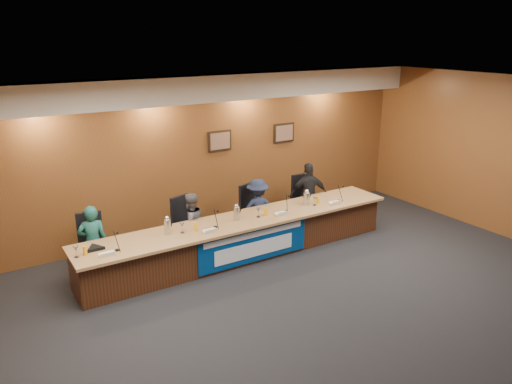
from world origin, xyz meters
TOP-DOWN VIEW (x-y plane):
  - floor at (0.00, 0.00)m, footprint 10.00×10.00m
  - ceiling at (0.00, 0.00)m, footprint 10.00×8.00m
  - wall_back at (0.00, 4.00)m, footprint 10.00×0.04m
  - soffit at (0.00, 3.75)m, footprint 10.00×0.50m
  - dais_body at (0.00, 2.40)m, footprint 6.00×0.80m
  - dais_top at (0.00, 2.35)m, footprint 6.10×0.95m
  - banner at (0.00, 1.99)m, footprint 2.20×0.02m
  - banner_text_upper at (0.00, 1.97)m, footprint 2.00×0.01m
  - banner_text_lower at (0.00, 1.97)m, footprint 1.60×0.01m
  - wall_photo_left at (0.40, 3.97)m, footprint 0.52×0.04m
  - wall_photo_right at (2.00, 3.97)m, footprint 0.52×0.04m
  - panelist_a at (-2.53, 2.97)m, footprint 0.53×0.40m
  - panelist_b at (-0.77, 2.97)m, footprint 0.64×0.53m
  - panelist_c at (0.69, 2.97)m, footprint 0.88×0.63m
  - panelist_d at (1.96, 2.97)m, footprint 0.88×0.62m
  - office_chair_a at (-2.53, 3.07)m, footprint 0.56×0.56m
  - office_chair_b at (-0.77, 3.07)m, footprint 0.60×0.60m
  - office_chair_c at (0.69, 3.07)m, footprint 0.60×0.60m
  - office_chair_d at (1.96, 3.07)m, footprint 0.49×0.49m
  - nameplate_a at (-2.54, 2.07)m, footprint 0.24×0.08m
  - microphone_a at (-2.36, 2.21)m, footprint 0.07×0.07m
  - juice_glass_a at (-2.81, 2.30)m, footprint 0.06×0.06m
  - water_glass_a at (-2.94, 2.30)m, footprint 0.08×0.08m
  - nameplate_b at (-0.80, 2.07)m, footprint 0.24×0.08m
  - microphone_b at (-0.62, 2.26)m, footprint 0.07×0.07m
  - juice_glass_b at (-0.99, 2.30)m, footprint 0.06×0.06m
  - water_glass_b at (-1.21, 2.34)m, footprint 0.08×0.08m
  - nameplate_c at (0.70, 2.12)m, footprint 0.24×0.08m
  - microphone_c at (0.87, 2.28)m, footprint 0.07×0.07m
  - juice_glass_c at (0.43, 2.30)m, footprint 0.06×0.06m
  - water_glass_c at (0.28, 2.29)m, footprint 0.08×0.08m
  - nameplate_d at (1.95, 2.07)m, footprint 0.24×0.08m
  - microphone_d at (2.13, 2.21)m, footprint 0.07×0.07m
  - juice_glass_d at (1.67, 2.31)m, footprint 0.06×0.06m
  - water_glass_d at (1.55, 2.26)m, footprint 0.08×0.08m
  - carafe_left at (-1.44, 2.41)m, footprint 0.12×0.12m
  - carafe_mid at (-0.14, 2.37)m, footprint 0.11×0.11m
  - carafe_right at (1.43, 2.37)m, footprint 0.13×0.13m
  - speakerphone at (-2.63, 2.43)m, footprint 0.32×0.32m

SIDE VIEW (x-z plane):
  - floor at x=0.00m, z-range 0.00..0.00m
  - banner_text_lower at x=0.00m, z-range 0.16..0.44m
  - dais_body at x=0.00m, z-range 0.00..0.70m
  - banner at x=0.00m, z-range 0.05..0.71m
  - office_chair_a at x=-2.53m, z-range 0.44..0.52m
  - office_chair_b at x=-0.77m, z-range 0.44..0.52m
  - office_chair_c at x=0.69m, z-range 0.44..0.52m
  - office_chair_d at x=1.96m, z-range 0.44..0.52m
  - banner_text_upper at x=0.00m, z-range 0.53..0.63m
  - panelist_b at x=-0.77m, z-range 0.00..1.20m
  - panelist_c at x=0.69m, z-range 0.00..1.24m
  - panelist_a at x=-2.53m, z-range 0.00..1.29m
  - panelist_d at x=1.96m, z-range 0.00..1.38m
  - dais_top at x=0.00m, z-range 0.70..0.75m
  - microphone_a at x=-2.36m, z-range 0.75..0.77m
  - microphone_b at x=-0.62m, z-range 0.75..0.77m
  - microphone_c at x=0.87m, z-range 0.75..0.77m
  - microphone_d at x=2.13m, z-range 0.75..0.77m
  - speakerphone at x=-2.63m, z-range 0.75..0.80m
  - nameplate_a at x=-2.54m, z-range 0.74..0.85m
  - nameplate_b at x=-0.80m, z-range 0.74..0.85m
  - nameplate_c at x=0.70m, z-range 0.74..0.85m
  - nameplate_d at x=1.95m, z-range 0.74..0.85m
  - juice_glass_a at x=-2.81m, z-range 0.75..0.90m
  - juice_glass_b at x=-0.99m, z-range 0.75..0.90m
  - juice_glass_c at x=0.43m, z-range 0.75..0.90m
  - juice_glass_d at x=1.67m, z-range 0.75..0.90m
  - water_glass_a at x=-2.94m, z-range 0.75..0.93m
  - water_glass_b at x=-1.21m, z-range 0.75..0.93m
  - water_glass_c at x=0.28m, z-range 0.75..0.93m
  - water_glass_d at x=1.55m, z-range 0.75..0.93m
  - carafe_right at x=1.43m, z-range 0.75..1.00m
  - carafe_mid at x=-0.14m, z-range 0.75..1.00m
  - carafe_left at x=-1.44m, z-range 0.75..1.01m
  - wall_back at x=0.00m, z-range 0.00..3.20m
  - wall_photo_left at x=0.40m, z-range 1.64..2.06m
  - wall_photo_right at x=2.00m, z-range 1.64..2.06m
  - soffit at x=0.00m, z-range 2.70..3.20m
  - ceiling at x=0.00m, z-range 3.18..3.22m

